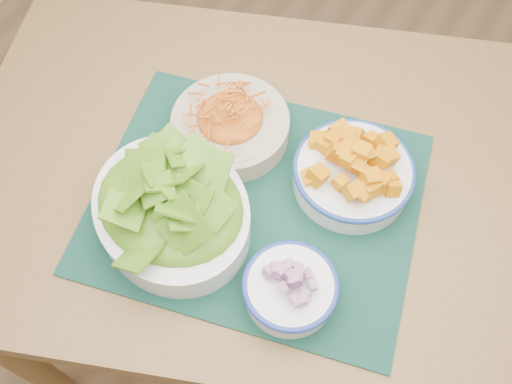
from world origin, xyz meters
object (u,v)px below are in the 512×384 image
(squash_bowl, at_px, (354,169))
(onion_bowl, at_px, (290,287))
(placemat, at_px, (256,201))
(lettuce_bowl, at_px, (171,205))
(table, at_px, (270,200))
(carrot_bowl, at_px, (230,122))

(squash_bowl, distance_m, onion_bowl, 0.23)
(placemat, height_order, lettuce_bowl, lettuce_bowl)
(lettuce_bowl, bearing_deg, squash_bowl, 70.28)
(squash_bowl, bearing_deg, onion_bowl, -87.56)
(table, relative_size, placemat, 2.46)
(placemat, distance_m, carrot_bowl, 0.15)
(squash_bowl, bearing_deg, table, -160.78)
(carrot_bowl, distance_m, onion_bowl, 0.32)
(lettuce_bowl, xyz_separation_m, onion_bowl, (0.22, -0.01, -0.02))
(lettuce_bowl, distance_m, onion_bowl, 0.22)
(placemat, bearing_deg, lettuce_bowl, -146.67)
(placemat, bearing_deg, onion_bowl, -56.03)
(table, relative_size, squash_bowl, 6.46)
(carrot_bowl, relative_size, onion_bowl, 1.54)
(table, relative_size, onion_bowl, 7.70)
(squash_bowl, relative_size, onion_bowl, 1.19)
(carrot_bowl, xyz_separation_m, onion_bowl, (0.24, -0.21, -0.00))
(lettuce_bowl, bearing_deg, onion_bowl, 21.78)
(table, distance_m, lettuce_bowl, 0.26)
(carrot_bowl, relative_size, lettuce_bowl, 0.75)
(lettuce_bowl, height_order, onion_bowl, lettuce_bowl)
(onion_bowl, bearing_deg, carrot_bowl, 138.92)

